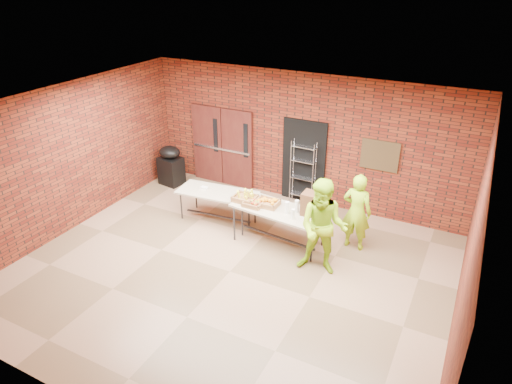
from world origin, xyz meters
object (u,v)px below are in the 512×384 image
at_px(wire_rack, 303,173).
at_px(covered_grill, 171,165).
at_px(table_left, 217,194).
at_px(coffee_dispenser, 311,204).
at_px(volunteer_woman, 357,212).
at_px(table_right, 279,212).
at_px(volunteer_man, 323,228).

bearing_deg(wire_rack, covered_grill, -168.93).
bearing_deg(covered_grill, table_left, -19.30).
bearing_deg(table_left, covered_grill, 146.23).
bearing_deg(coffee_dispenser, volunteer_woman, 31.17).
bearing_deg(table_right, wire_rack, 103.47).
distance_m(table_left, coffee_dispenser, 2.33).
bearing_deg(volunteer_man, table_left, 158.02).
xyz_separation_m(wire_rack, volunteer_man, (1.40, -2.47, 0.15)).
relative_size(coffee_dispenser, volunteer_woman, 0.29).
xyz_separation_m(wire_rack, table_left, (-1.38, -1.72, -0.13)).
relative_size(wire_rack, table_left, 0.86).
xyz_separation_m(coffee_dispenser, volunteer_woman, (0.81, 0.49, -0.22)).
distance_m(table_right, covered_grill, 4.06).
xyz_separation_m(wire_rack, covered_grill, (-3.56, -0.57, -0.28)).
height_order(coffee_dispenser, covered_grill, coffee_dispenser).
bearing_deg(coffee_dispenser, wire_rack, 116.57).
bearing_deg(table_left, volunteer_man, -20.86).
distance_m(coffee_dispenser, covered_grill, 4.69).
bearing_deg(covered_grill, volunteer_woman, 0.21).
height_order(table_left, table_right, table_right).
bearing_deg(table_left, volunteer_woman, 1.02).
bearing_deg(coffee_dispenser, table_left, 177.10).
height_order(table_right, volunteer_woman, volunteer_woman).
height_order(coffee_dispenser, volunteer_woman, volunteer_woman).
bearing_deg(volunteer_man, table_right, 148.33).
distance_m(table_left, volunteer_woman, 3.14).
distance_m(table_right, volunteer_man, 1.28).
distance_m(table_left, volunteer_man, 2.89).
distance_m(wire_rack, volunteer_woman, 2.19).
bearing_deg(wire_rack, volunteer_woman, -35.97).
bearing_deg(volunteer_woman, table_right, 25.08).
bearing_deg(volunteer_woman, table_left, 10.14).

